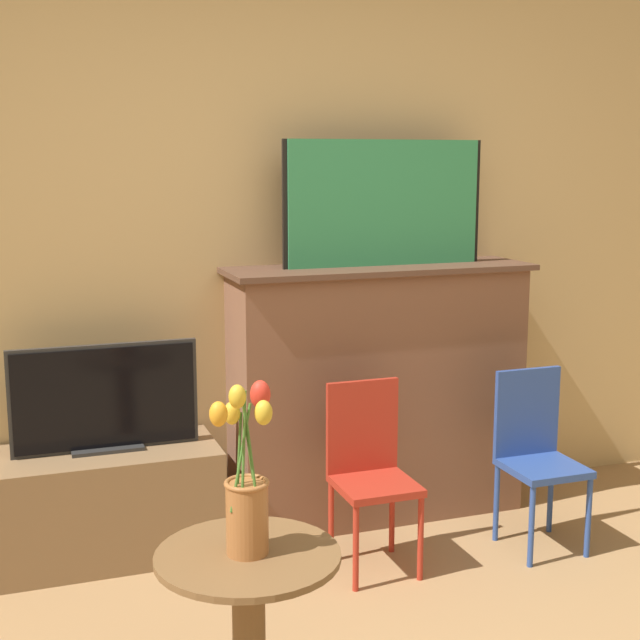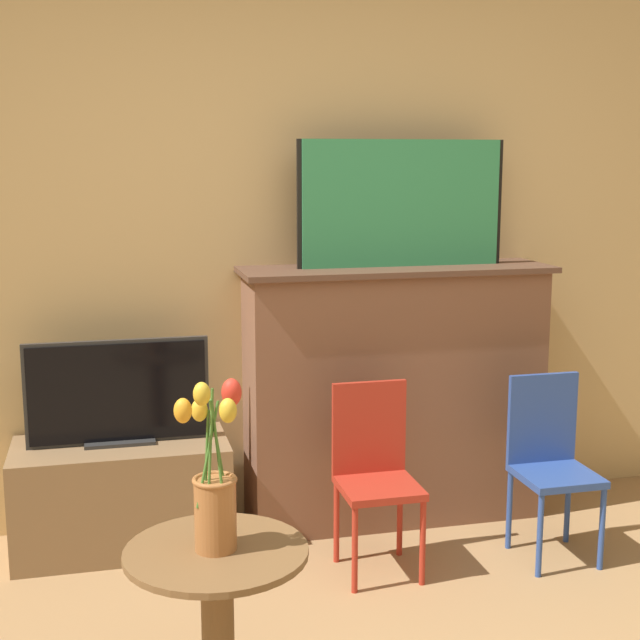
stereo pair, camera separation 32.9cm
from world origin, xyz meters
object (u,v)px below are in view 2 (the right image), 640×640
object	(u,v)px
painting	(402,203)
tv_monitor	(118,394)
chair_blue	(550,455)
vase_tulips	(215,488)
chair_red	(374,466)

from	to	relation	value
painting	tv_monitor	world-z (taller)	painting
chair_blue	tv_monitor	bearing A→B (deg)	164.30
chair_blue	vase_tulips	size ratio (longest dim) A/B	1.52
painting	chair_red	size ratio (longest dim) A/B	1.25
painting	vase_tulips	bearing A→B (deg)	-125.97
tv_monitor	chair_blue	size ratio (longest dim) A/B	1.00
tv_monitor	vase_tulips	bearing A→B (deg)	-80.00
chair_red	painting	bearing A→B (deg)	61.45
tv_monitor	painting	bearing A→B (deg)	2.28
painting	chair_blue	size ratio (longest dim) A/B	1.25
tv_monitor	chair_red	world-z (taller)	tv_monitor
painting	tv_monitor	size ratio (longest dim) A/B	1.25
painting	chair_blue	xyz separation A→B (m)	(0.48, -0.54, -1.02)
vase_tulips	painting	bearing A→B (deg)	54.03
painting	chair_red	bearing A→B (deg)	-118.55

